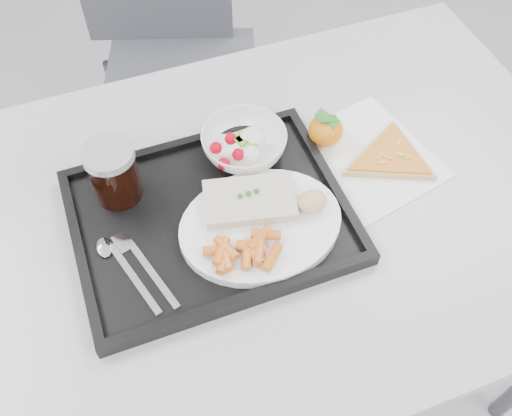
{
  "coord_description": "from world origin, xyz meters",
  "views": [
    {
      "loc": [
        -0.22,
        -0.24,
        1.54
      ],
      "look_at": [
        -0.02,
        0.29,
        0.77
      ],
      "focal_mm": 40.0,
      "sensor_mm": 36.0,
      "label": 1
    }
  ],
  "objects_px": {
    "tray": "(211,218)",
    "dinner_plate": "(261,225)",
    "salad_bowl": "(244,144)",
    "tangerine": "(326,130)",
    "table": "(264,227)",
    "cola_glass": "(114,172)",
    "pizza_slice": "(390,157)",
    "chair": "(170,39)"
  },
  "relations": [
    {
      "from": "dinner_plate",
      "to": "tangerine",
      "type": "distance_m",
      "value": 0.23
    },
    {
      "from": "table",
      "to": "pizza_slice",
      "type": "distance_m",
      "value": 0.26
    },
    {
      "from": "tray",
      "to": "dinner_plate",
      "type": "xyz_separation_m",
      "value": [
        0.07,
        -0.05,
        0.02
      ]
    },
    {
      "from": "table",
      "to": "cola_glass",
      "type": "bearing_deg",
      "value": 155.66
    },
    {
      "from": "salad_bowl",
      "to": "table",
      "type": "bearing_deg",
      "value": -92.45
    },
    {
      "from": "chair",
      "to": "tangerine",
      "type": "height_order",
      "value": "chair"
    },
    {
      "from": "tangerine",
      "to": "dinner_plate",
      "type": "bearing_deg",
      "value": -141.14
    },
    {
      "from": "salad_bowl",
      "to": "tangerine",
      "type": "distance_m",
      "value": 0.15
    },
    {
      "from": "tray",
      "to": "tangerine",
      "type": "xyz_separation_m",
      "value": [
        0.25,
        0.09,
        0.03
      ]
    },
    {
      "from": "tray",
      "to": "cola_glass",
      "type": "distance_m",
      "value": 0.18
    },
    {
      "from": "dinner_plate",
      "to": "tangerine",
      "type": "height_order",
      "value": "tangerine"
    },
    {
      "from": "table",
      "to": "cola_glass",
      "type": "xyz_separation_m",
      "value": [
        -0.23,
        0.1,
        0.14
      ]
    },
    {
      "from": "tray",
      "to": "salad_bowl",
      "type": "bearing_deg",
      "value": 48.02
    },
    {
      "from": "tangerine",
      "to": "pizza_slice",
      "type": "distance_m",
      "value": 0.13
    },
    {
      "from": "dinner_plate",
      "to": "pizza_slice",
      "type": "xyz_separation_m",
      "value": [
        0.28,
        0.07,
        -0.01
      ]
    },
    {
      "from": "cola_glass",
      "to": "pizza_slice",
      "type": "relative_size",
      "value": 0.52
    },
    {
      "from": "pizza_slice",
      "to": "chair",
      "type": "bearing_deg",
      "value": 107.28
    },
    {
      "from": "table",
      "to": "chair",
      "type": "bearing_deg",
      "value": 88.8
    },
    {
      "from": "salad_bowl",
      "to": "tangerine",
      "type": "xyz_separation_m",
      "value": [
        0.15,
        -0.02,
        -0.0
      ]
    },
    {
      "from": "pizza_slice",
      "to": "salad_bowl",
      "type": "bearing_deg",
      "value": 157.86
    },
    {
      "from": "tray",
      "to": "salad_bowl",
      "type": "relative_size",
      "value": 2.96
    },
    {
      "from": "salad_bowl",
      "to": "chair",
      "type": "bearing_deg",
      "value": 89.02
    },
    {
      "from": "dinner_plate",
      "to": "salad_bowl",
      "type": "relative_size",
      "value": 1.78
    },
    {
      "from": "tray",
      "to": "cola_glass",
      "type": "relative_size",
      "value": 4.17
    },
    {
      "from": "tray",
      "to": "tangerine",
      "type": "relative_size",
      "value": 6.14
    },
    {
      "from": "table",
      "to": "tray",
      "type": "bearing_deg",
      "value": 178.8
    },
    {
      "from": "table",
      "to": "salad_bowl",
      "type": "distance_m",
      "value": 0.16
    },
    {
      "from": "tray",
      "to": "pizza_slice",
      "type": "relative_size",
      "value": 2.17
    },
    {
      "from": "table",
      "to": "dinner_plate",
      "type": "bearing_deg",
      "value": -117.13
    },
    {
      "from": "salad_bowl",
      "to": "tangerine",
      "type": "bearing_deg",
      "value": -6.72
    },
    {
      "from": "table",
      "to": "tray",
      "type": "distance_m",
      "value": 0.12
    },
    {
      "from": "table",
      "to": "chair",
      "type": "relative_size",
      "value": 1.29
    },
    {
      "from": "salad_bowl",
      "to": "cola_glass",
      "type": "relative_size",
      "value": 1.41
    },
    {
      "from": "salad_bowl",
      "to": "tangerine",
      "type": "height_order",
      "value": "tangerine"
    },
    {
      "from": "cola_glass",
      "to": "pizza_slice",
      "type": "distance_m",
      "value": 0.49
    },
    {
      "from": "table",
      "to": "salad_bowl",
      "type": "bearing_deg",
      "value": 87.55
    },
    {
      "from": "cola_glass",
      "to": "pizza_slice",
      "type": "height_order",
      "value": "cola_glass"
    },
    {
      "from": "salad_bowl",
      "to": "cola_glass",
      "type": "bearing_deg",
      "value": -177.22
    },
    {
      "from": "tray",
      "to": "cola_glass",
      "type": "bearing_deg",
      "value": 142.49
    },
    {
      "from": "tray",
      "to": "tangerine",
      "type": "bearing_deg",
      "value": 20.43
    },
    {
      "from": "tray",
      "to": "pizza_slice",
      "type": "xyz_separation_m",
      "value": [
        0.35,
        0.01,
        0.0
      ]
    },
    {
      "from": "chair",
      "to": "tangerine",
      "type": "xyz_separation_m",
      "value": [
        0.14,
        -0.67,
        0.25
      ]
    }
  ]
}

